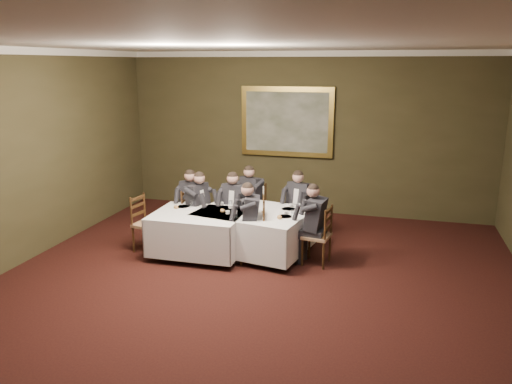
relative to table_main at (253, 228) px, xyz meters
The scene contains 26 objects.
ground 2.32m from the table_main, 79.90° to the right, with size 10.00×10.00×0.00m, color black.
ceiling 3.80m from the table_main, 79.90° to the right, with size 8.00×10.00×0.10m, color silver.
back_wall 3.08m from the table_main, 81.79° to the left, with size 8.00×0.10×3.50m, color #38331C.
crown_molding 3.76m from the table_main, 79.90° to the right, with size 8.00×10.00×0.12m.
table_main is the anchor object (origin of this frame).
table_second 0.96m from the table_main, 156.41° to the right, with size 1.56×1.19×0.67m.
chair_main_backleft 1.09m from the table_main, 107.00° to the left, with size 0.58×0.57×1.00m.
diner_main_backleft 1.07m from the table_main, 107.42° to the left, with size 0.56×0.60×1.35m.
chair_main_backright 1.09m from the table_main, 51.82° to the left, with size 0.56×0.55×1.00m.
diner_main_backright 1.07m from the table_main, 51.62° to the left, with size 0.54×0.59×1.35m.
chair_main_endleft 1.18m from the table_main, 169.44° to the left, with size 0.54×0.55×1.00m.
diner_main_endleft 1.16m from the table_main, 169.52° to the left, with size 0.58×0.53×1.35m.
chair_main_endright 1.18m from the table_main, 10.46° to the right, with size 0.48×0.50×1.00m.
diner_main_endright 1.16m from the table_main, 10.48° to the right, with size 0.53×0.46×1.35m.
chair_sec_backleft 1.37m from the table_main, 162.59° to the left, with size 0.46×0.45×1.00m.
diner_sec_backleft 1.36m from the table_main, 163.07° to the left, with size 0.44×0.50×1.35m.
chair_sec_backright 0.65m from the table_main, 138.63° to the left, with size 0.48×0.47×1.00m.
diner_sec_backright 0.62m from the table_main, 139.52° to the left, with size 0.45×0.52×1.35m.
chair_sec_endright 0.42m from the table_main, 75.16° to the right, with size 0.52×0.53×1.00m.
diner_sec_endright 0.39m from the table_main, 76.89° to the right, with size 0.56×0.51×1.35m.
chair_sec_endleft 1.90m from the table_main, 168.15° to the right, with size 0.48×0.50×1.00m.
centerpiece 0.44m from the table_main, behind, with size 0.22×0.19×0.25m, color #2D5926.
candlestick 0.52m from the table_main, ahead, with size 0.07×0.07×0.47m.
place_setting_table_main 0.71m from the table_main, 126.28° to the left, with size 0.33×0.31×0.14m.
place_setting_table_second 1.29m from the table_main, behind, with size 0.33×0.31×0.14m.
painting 3.12m from the table_main, 90.00° to the left, with size 2.03×0.09×1.51m.
Camera 1 is at (1.85, -5.74, 3.25)m, focal length 35.00 mm.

